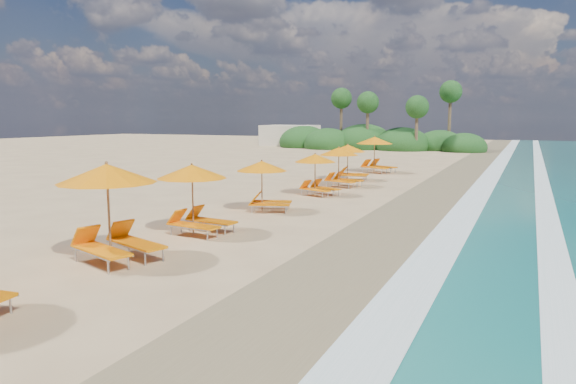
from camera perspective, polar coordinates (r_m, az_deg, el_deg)
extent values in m
plane|color=tan|center=(18.75, 0.00, -3.63)|extent=(160.00, 160.00, 0.00)
cube|color=#86754F|center=(17.49, 12.01, -4.66)|extent=(4.00, 160.00, 0.01)
cube|color=white|center=(17.23, 16.90, -4.95)|extent=(1.20, 160.00, 0.01)
cube|color=white|center=(17.10, 26.94, -5.62)|extent=(0.80, 160.00, 0.01)
cylinder|color=olive|center=(14.91, -19.01, -2.13)|extent=(0.06, 0.06, 2.57)
cone|color=orange|center=(14.77, -19.20, 1.94)|extent=(3.31, 3.31, 0.52)
sphere|color=olive|center=(14.74, -19.25, 3.05)|extent=(0.09, 0.09, 0.09)
cylinder|color=olive|center=(17.61, -10.38, -0.81)|extent=(0.06, 0.06, 2.26)
cone|color=orange|center=(17.49, -10.46, 2.23)|extent=(2.52, 2.52, 0.45)
sphere|color=olive|center=(17.46, -10.48, 3.05)|extent=(0.08, 0.08, 0.08)
cylinder|color=olive|center=(21.47, -2.87, 0.62)|extent=(0.05, 0.05, 2.04)
cone|color=orange|center=(21.37, -2.88, 2.86)|extent=(2.67, 2.67, 0.41)
sphere|color=olive|center=(21.35, -2.89, 3.47)|extent=(0.07, 0.07, 0.07)
cylinder|color=olive|center=(25.96, 2.97, 1.90)|extent=(0.05, 0.05, 2.01)
cone|color=orange|center=(25.89, 2.99, 3.73)|extent=(2.64, 2.64, 0.40)
sphere|color=olive|center=(25.87, 2.99, 4.23)|extent=(0.07, 0.07, 0.07)
cylinder|color=olive|center=(29.30, 5.56, 2.72)|extent=(0.05, 0.05, 2.15)
cone|color=orange|center=(29.23, 5.59, 4.46)|extent=(2.69, 2.69, 0.43)
sphere|color=olive|center=(29.22, 5.59, 4.92)|extent=(0.08, 0.08, 0.08)
cylinder|color=olive|center=(32.31, 6.54, 3.20)|extent=(0.05, 0.05, 2.14)
cone|color=orange|center=(32.25, 6.56, 4.77)|extent=(2.49, 2.49, 0.43)
sphere|color=olive|center=(32.23, 6.57, 5.20)|extent=(0.08, 0.08, 0.08)
cylinder|color=olive|center=(37.11, 9.42, 4.03)|extent=(0.06, 0.06, 2.46)
cone|color=orange|center=(37.06, 9.45, 5.60)|extent=(3.31, 3.31, 0.49)
sphere|color=olive|center=(37.05, 9.46, 6.03)|extent=(0.09, 0.09, 0.09)
ellipsoid|color=#163D14|center=(63.24, 12.38, 5.06)|extent=(6.40, 6.40, 4.16)
ellipsoid|color=#163D14|center=(65.47, 8.29, 5.33)|extent=(7.20, 7.20, 4.68)
ellipsoid|color=#163D14|center=(64.85, 4.37, 5.26)|extent=(6.00, 6.00, 3.90)
ellipsoid|color=#163D14|center=(64.48, 16.25, 4.91)|extent=(5.60, 5.60, 3.64)
ellipsoid|color=#163D14|center=(68.19, 1.81, 5.47)|extent=(6.60, 6.60, 4.29)
ellipsoid|color=#163D14|center=(62.11, 18.71, 4.64)|extent=(5.00, 5.00, 3.25)
cylinder|color=brown|center=(60.81, 13.87, 6.67)|extent=(0.36, 0.36, 5.00)
sphere|color=#163D14|center=(60.81, 13.95, 9.02)|extent=(2.60, 2.60, 2.60)
cylinder|color=brown|center=(63.20, 8.68, 7.13)|extent=(0.36, 0.36, 5.60)
sphere|color=#163D14|center=(63.22, 8.73, 9.67)|extent=(2.60, 2.60, 2.60)
cylinder|color=brown|center=(66.32, 5.83, 7.48)|extent=(0.36, 0.36, 6.20)
sphere|color=#163D14|center=(66.36, 5.87, 10.16)|extent=(2.60, 2.60, 2.60)
cylinder|color=brown|center=(64.25, 17.24, 7.41)|extent=(0.36, 0.36, 6.80)
sphere|color=#163D14|center=(64.32, 17.37, 10.44)|extent=(2.60, 2.60, 2.60)
cube|color=beige|center=(71.20, 0.21, 6.20)|extent=(7.00, 5.00, 2.80)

